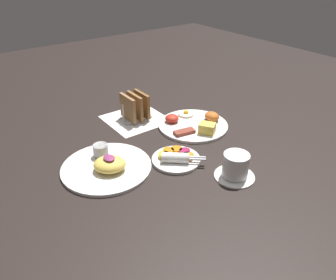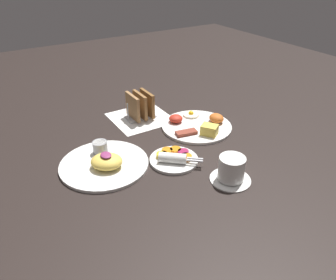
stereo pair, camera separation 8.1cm
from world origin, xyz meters
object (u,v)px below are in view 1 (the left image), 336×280
plate_breakfast (194,124)px  coffee_cup (235,167)px  plate_foreground (107,165)px  plate_condiments (176,158)px  toast_rack (135,107)px

plate_breakfast → coffee_cup: 0.33m
plate_foreground → plate_condiments: bearing=64.7°
toast_rack → coffee_cup: 0.50m
plate_foreground → coffee_cup: size_ratio=2.30×
plate_breakfast → coffee_cup: size_ratio=2.19×
plate_foreground → toast_rack: toast_rack is taller
plate_condiments → plate_foreground: size_ratio=0.58×
plate_breakfast → plate_condiments: size_ratio=1.65×
toast_rack → coffee_cup: size_ratio=0.97×
plate_condiments → coffee_cup: 0.19m
plate_breakfast → plate_foreground: 0.40m
plate_condiments → plate_foreground: plate_foreground is taller
plate_foreground → toast_rack: bearing=133.4°
plate_breakfast → coffee_cup: coffee_cup is taller
toast_rack → plate_foreground: bearing=-46.6°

